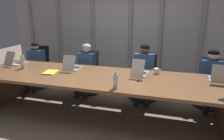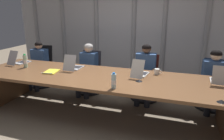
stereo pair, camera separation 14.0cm
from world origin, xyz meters
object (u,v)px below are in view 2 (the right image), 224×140
Objects in this scene: laptop_right_mid at (218,79)px; person_center at (145,70)px; laptop_center at (140,72)px; conference_mic_middle at (139,80)px; water_bottle_primary at (114,81)px; office_chair_left_mid at (90,76)px; office_chair_center at (146,82)px; person_left_mid at (87,66)px; water_bottle_secondary at (25,61)px; coffee_mug_near at (157,72)px; office_chair_left_end at (42,71)px; spiral_notepad at (51,72)px; person_left_end at (38,62)px; person_right_mid at (214,76)px; office_chair_right_mid at (212,89)px; laptop_left_end at (19,61)px; conference_mic_left_side at (221,101)px; laptop_left_mid at (74,66)px.

person_center is (-1.26, 0.58, -0.12)m from laptop_right_mid.
laptop_right_mid is (1.25, 0.04, -0.00)m from laptop_center.
conference_mic_middle is at bearing -165.34° from laptop_center.
laptop_right_mid is 1.69m from water_bottle_primary.
office_chair_center reaches higher than office_chair_left_mid.
person_left_mid is at bearing -91.98° from person_center.
person_left_mid reaches higher than office_chair_center.
coffee_mug_near is at bearing 8.12° from water_bottle_secondary.
office_chair_left_end is 1.14m from water_bottle_secondary.
office_chair_left_mid is 1.31m from office_chair_center.
office_chair_left_mid reaches higher than spiral_notepad.
person_left_end is at bearing -87.75° from person_left_mid.
office_chair_left_mid is 8.53× the size of conference_mic_middle.
water_bottle_secondary reaches higher than water_bottle_primary.
laptop_right_mid reaches higher than office_chair_center.
person_center reaches higher than person_right_mid.
office_chair_right_mid is at bearing 170.86° from person_right_mid.
laptop_left_end is 3.89m from conference_mic_left_side.
coffee_mug_near is at bearing 5.60° from spiral_notepad.
person_left_end is at bearing -80.48° from office_chair_center.
coffee_mug_near is at bearing 76.91° from person_left_mid.
office_chair_left_mid is 0.84× the size of person_left_end.
laptop_center is at bearing -89.68° from laptop_left_mid.
office_chair_center is at bearing 25.05° from spiral_notepad.
person_left_end is 4.04m from conference_mic_left_side.
laptop_left_end is at bearing 162.67° from water_bottle_primary.
conference_mic_left_side is (1.20, -1.38, 0.08)m from person_center.
person_center is (1.31, -0.15, 0.32)m from office_chair_left_mid.
laptop_left_end is 2.63m from laptop_center.
laptop_left_end is 4.02m from office_chair_right_mid.
laptop_left_mid is at bearing 1.17° from person_left_mid.
water_bottle_primary is at bearing -125.34° from conference_mic_middle.
water_bottle_primary is at bearing -123.79° from laptop_left_mid.
person_right_mid is at bearing 0.15° from laptop_right_mid.
laptop_left_mid is 0.47× the size of office_chair_right_mid.
laptop_right_mid is 0.33× the size of person_center.
conference_mic_left_side is (-0.11, -1.53, 0.41)m from office_chair_right_mid.
office_chair_center is at bearing 128.09° from conference_mic_left_side.
office_chair_left_end is 2.87m from water_bottle_primary.
laptop_left_end reaches higher than conference_mic_left_side.
office_chair_left_end is 1.38m from person_left_mid.
person_right_mid reaches higher than laptop_center.
coffee_mug_near is at bearing -82.95° from laptop_left_mid.
water_bottle_secondary is (-0.98, -0.19, 0.07)m from laptop_left_mid.
person_center is (1.30, 0.61, -0.12)m from laptop_left_mid.
laptop_left_end is 1.79× the size of water_bottle_secondary.
office_chair_right_mid is 0.82× the size of person_left_mid.
office_chair_left_mid is at bearing -99.00° from person_center.
conference_mic_left_side is (2.51, -1.53, 0.41)m from office_chair_left_mid.
laptop_left_end is at bearing -3.66° from person_left_end.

